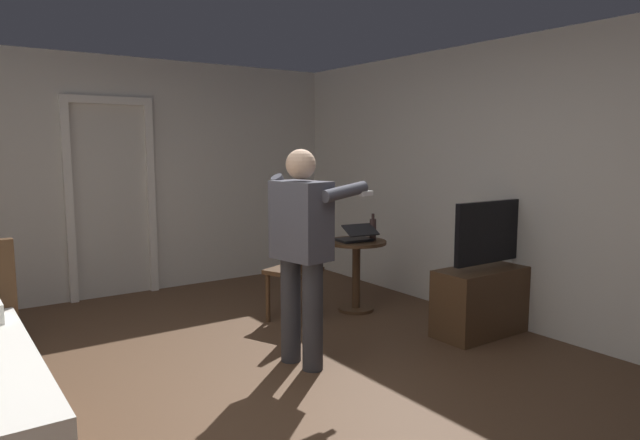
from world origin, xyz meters
TOP-DOWN VIEW (x-y plane):
  - ground_plane at (0.00, 0.00)m, footprint 7.00×7.00m
  - wall_back at (0.00, 3.24)m, footprint 5.69×0.12m
  - wall_right at (2.78, 0.00)m, footprint 0.12×6.60m
  - doorway_frame at (0.09, 3.16)m, footprint 0.93×0.08m
  - tv_flatscreen at (2.42, 0.06)m, footprint 1.06×0.40m
  - side_table at (1.88, 1.23)m, footprint 0.59×0.59m
  - laptop at (1.85, 1.19)m, footprint 0.36×0.36m
  - bottle_on_table at (2.02, 1.15)m, footprint 0.06×0.06m
  - wooden_chair at (1.24, 1.26)m, footprint 0.55×0.55m
  - person_blue_shirt at (0.68, 0.36)m, footprint 0.67×0.60m

SIDE VIEW (x-z plane):
  - ground_plane at x=0.00m, z-range 0.00..0.00m
  - tv_flatscreen at x=2.42m, z-range -0.23..0.93m
  - side_table at x=1.88m, z-range 0.12..0.82m
  - wooden_chair at x=1.24m, z-range 0.05..1.04m
  - laptop at x=1.85m, z-range 0.67..0.84m
  - bottle_on_table at x=2.02m, z-range 0.68..0.94m
  - person_blue_shirt at x=0.68m, z-range 0.12..1.72m
  - doorway_frame at x=0.09m, z-range 0.16..2.29m
  - wall_back at x=0.00m, z-range 0.00..2.56m
  - wall_right at x=2.78m, z-range 0.00..2.56m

